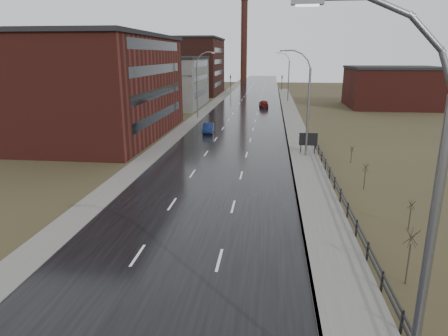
% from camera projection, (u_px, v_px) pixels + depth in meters
% --- Properties ---
extents(road, '(14.00, 300.00, 0.06)m').
position_uv_depth(road, '(242.00, 121.00, 67.86)').
color(road, black).
rests_on(road, ground).
extents(sidewalk_right, '(3.20, 180.00, 0.18)m').
position_uv_depth(sidewalk_right, '(304.00, 158.00, 43.00)').
color(sidewalk_right, '#595651').
rests_on(sidewalk_right, ground).
extents(curb_right, '(0.16, 180.00, 0.18)m').
position_uv_depth(curb_right, '(290.00, 158.00, 43.17)').
color(curb_right, slate).
rests_on(curb_right, ground).
extents(sidewalk_left, '(2.40, 260.00, 0.12)m').
position_uv_depth(sidewalk_left, '(194.00, 120.00, 68.77)').
color(sidewalk_left, '#595651').
rests_on(sidewalk_left, ground).
extents(warehouse_near, '(22.44, 28.56, 13.50)m').
position_uv_depth(warehouse_near, '(80.00, 86.00, 54.03)').
color(warehouse_near, '#471914').
rests_on(warehouse_near, ground).
extents(warehouse_mid, '(16.32, 20.40, 10.50)m').
position_uv_depth(warehouse_mid, '(165.00, 82.00, 85.63)').
color(warehouse_mid, slate).
rests_on(warehouse_mid, ground).
extents(warehouse_far, '(26.52, 24.48, 15.50)m').
position_uv_depth(warehouse_far, '(174.00, 66.00, 114.17)').
color(warehouse_far, '#331611').
rests_on(warehouse_far, ground).
extents(building_right, '(18.36, 16.32, 8.50)m').
position_uv_depth(building_right, '(393.00, 87.00, 84.33)').
color(building_right, '#471914').
rests_on(building_right, ground).
extents(smokestack, '(2.70, 2.70, 30.70)m').
position_uv_depth(smokestack, '(244.00, 42.00, 150.27)').
color(smokestack, '#331611').
rests_on(smokestack, ground).
extents(streetlight_main, '(3.91, 0.29, 12.11)m').
position_uv_depth(streetlight_main, '(414.00, 256.00, 9.85)').
color(streetlight_main, slate).
rests_on(streetlight_main, ground).
extents(streetlight_right_mid, '(3.36, 0.28, 11.35)m').
position_uv_depth(streetlight_right_mid, '(306.00, 104.00, 42.39)').
color(streetlight_right_mid, slate).
rests_on(streetlight_right_mid, ground).
extents(streetlight_left, '(3.36, 0.28, 11.35)m').
position_uv_depth(streetlight_left, '(199.00, 85.00, 69.04)').
color(streetlight_left, slate).
rests_on(streetlight_left, ground).
extents(streetlight_right_far, '(3.36, 0.28, 11.35)m').
position_uv_depth(streetlight_right_far, '(287.00, 77.00, 93.98)').
color(streetlight_right_far, slate).
rests_on(streetlight_right_far, ground).
extents(guardrail, '(0.10, 53.05, 1.10)m').
position_uv_depth(guardrail, '(350.00, 212.00, 26.69)').
color(guardrail, black).
rests_on(guardrail, ground).
extents(shrub_c, '(0.69, 0.72, 2.92)m').
position_uv_depth(shrub_c, '(409.00, 255.00, 19.16)').
color(shrub_c, '#382D23').
rests_on(shrub_c, ground).
extents(shrub_d, '(0.48, 0.51, 2.01)m').
position_uv_depth(shrub_d, '(410.00, 214.00, 25.33)').
color(shrub_d, '#382D23').
rests_on(shrub_d, ground).
extents(shrub_e, '(0.53, 0.56, 2.23)m').
position_uv_depth(shrub_e, '(365.00, 176.00, 33.07)').
color(shrub_e, '#382D23').
rests_on(shrub_e, ground).
extents(shrub_f, '(0.43, 0.45, 1.77)m').
position_uv_depth(shrub_f, '(352.00, 154.00, 41.20)').
color(shrub_f, '#382D23').
rests_on(shrub_f, ground).
extents(billboard, '(2.03, 0.17, 2.47)m').
position_uv_depth(billboard, '(308.00, 140.00, 44.51)').
color(billboard, black).
rests_on(billboard, ground).
extents(traffic_light_left, '(0.58, 2.73, 5.30)m').
position_uv_depth(traffic_light_left, '(231.00, 75.00, 124.82)').
color(traffic_light_left, black).
rests_on(traffic_light_left, ground).
extents(traffic_light_right, '(0.58, 2.73, 5.30)m').
position_uv_depth(traffic_light_right, '(282.00, 76.00, 123.03)').
color(traffic_light_right, black).
rests_on(traffic_light_right, ground).
extents(car_near, '(1.82, 4.25, 1.36)m').
position_uv_depth(car_near, '(208.00, 128.00, 56.98)').
color(car_near, '#0D1941').
rests_on(car_near, ground).
extents(car_far, '(2.21, 4.79, 1.59)m').
position_uv_depth(car_far, '(264.00, 104.00, 84.47)').
color(car_far, '#560E0F').
rests_on(car_far, ground).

